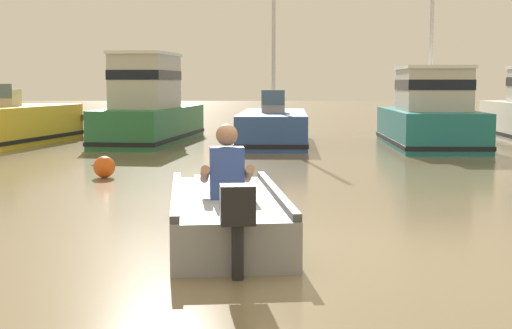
% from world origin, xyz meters
% --- Properties ---
extents(ground_plane, '(120.00, 120.00, 0.00)m').
position_xyz_m(ground_plane, '(0.00, 0.00, 0.00)').
color(ground_plane, '#7A6B4C').
extents(rowboat_with_person, '(1.40, 3.73, 1.19)m').
position_xyz_m(rowboat_with_person, '(-0.60, 0.51, 0.25)').
color(rowboat_with_person, gray).
rests_on(rowboat_with_person, ground).
extents(moored_boat_yellow, '(2.77, 4.92, 1.57)m').
position_xyz_m(moored_boat_yellow, '(-6.75, 12.59, 0.48)').
color(moored_boat_yellow, gold).
rests_on(moored_boat_yellow, ground).
extents(moored_boat_green, '(2.43, 5.99, 2.38)m').
position_xyz_m(moored_boat_green, '(-3.19, 12.92, 0.87)').
color(moored_boat_green, '#287042').
rests_on(moored_boat_green, ground).
extents(moored_boat_blue, '(1.96, 5.73, 4.56)m').
position_xyz_m(moored_boat_blue, '(0.12, 12.69, 0.41)').
color(moored_boat_blue, '#2D519E').
rests_on(moored_boat_blue, ground).
extents(moored_boat_teal, '(2.14, 5.21, 3.97)m').
position_xyz_m(moored_boat_teal, '(3.98, 11.58, 0.75)').
color(moored_boat_teal, '#1E727A').
rests_on(moored_boat_teal, ground).
extents(mooring_buoy, '(0.37, 0.37, 0.37)m').
position_xyz_m(mooring_buoy, '(-2.87, 5.42, 0.18)').
color(mooring_buoy, '#E55919').
rests_on(mooring_buoy, ground).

